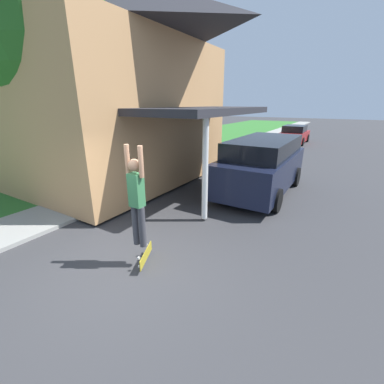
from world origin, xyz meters
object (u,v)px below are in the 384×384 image
at_px(suv_parked, 262,165).
at_px(car_down_street, 294,135).
at_px(skateboard, 146,255).
at_px(lawn_tree_near, 48,27).
at_px(skateboarder, 137,196).

bearing_deg(suv_parked, car_down_street, 95.89).
bearing_deg(suv_parked, skateboard, -96.38).
height_order(lawn_tree_near, skateboard, lawn_tree_near).
xyz_separation_m(car_down_street, skateboarder, (0.72, -19.31, 0.81)).
distance_m(lawn_tree_near, skateboarder, 7.00).
distance_m(suv_parked, car_down_street, 13.68).
height_order(skateboarder, skateboard, skateboarder).
height_order(car_down_street, skateboarder, skateboarder).
xyz_separation_m(lawn_tree_near, skateboard, (5.45, -2.19, -5.14)).
height_order(suv_parked, skateboard, suv_parked).
distance_m(lawn_tree_near, suv_parked, 8.21).
bearing_deg(skateboard, lawn_tree_near, 158.14).
relative_size(suv_parked, skateboard, 6.63).
distance_m(suv_parked, skateboarder, 5.76).
relative_size(lawn_tree_near, skateboard, 10.44).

